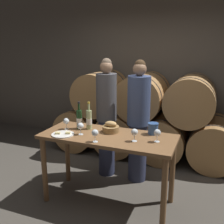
# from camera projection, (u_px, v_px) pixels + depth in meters

# --- Properties ---
(ground_plane) EXTENTS (10.00, 10.00, 0.00)m
(ground_plane) POSITION_uv_depth(u_px,v_px,m) (108.00, 201.00, 3.31)
(ground_plane) COLOR #4C473F
(stone_wall_back) EXTENTS (10.00, 0.12, 3.20)m
(stone_wall_back) POSITION_uv_depth(u_px,v_px,m) (153.00, 62.00, 4.88)
(stone_wall_back) COLOR #60594F
(stone_wall_back) RESTS_ON ground_plane
(barrel_stack) EXTENTS (3.13, 0.97, 1.45)m
(barrel_stack) POSITION_uv_depth(u_px,v_px,m) (143.00, 118.00, 4.57)
(barrel_stack) COLOR #A87A47
(barrel_stack) RESTS_ON ground_plane
(tasting_table) EXTENTS (1.59, 0.66, 0.88)m
(tasting_table) POSITION_uv_depth(u_px,v_px,m) (108.00, 145.00, 3.12)
(tasting_table) COLOR brown
(tasting_table) RESTS_ON ground_plane
(person_left) EXTENTS (0.29, 0.29, 1.73)m
(person_left) POSITION_uv_depth(u_px,v_px,m) (106.00, 117.00, 3.79)
(person_left) COLOR #2D334C
(person_left) RESTS_ON ground_plane
(person_right) EXTENTS (0.31, 0.31, 1.72)m
(person_right) POSITION_uv_depth(u_px,v_px,m) (138.00, 121.00, 3.63)
(person_right) COLOR #2D334C
(person_right) RESTS_ON ground_plane
(wine_bottle_red) EXTENTS (0.07, 0.07, 0.35)m
(wine_bottle_red) POSITION_uv_depth(u_px,v_px,m) (79.00, 119.00, 3.30)
(wine_bottle_red) COLOR #193819
(wine_bottle_red) RESTS_ON tasting_table
(wine_bottle_white) EXTENTS (0.07, 0.07, 0.35)m
(wine_bottle_white) POSITION_uv_depth(u_px,v_px,m) (89.00, 120.00, 3.28)
(wine_bottle_white) COLOR #ADBC7F
(wine_bottle_white) RESTS_ON tasting_table
(blue_crock) EXTENTS (0.13, 0.13, 0.14)m
(blue_crock) POSITION_uv_depth(u_px,v_px,m) (153.00, 128.00, 3.10)
(blue_crock) COLOR #335693
(blue_crock) RESTS_ON tasting_table
(bread_basket) EXTENTS (0.20, 0.20, 0.14)m
(bread_basket) POSITION_uv_depth(u_px,v_px,m) (111.00, 128.00, 3.18)
(bread_basket) COLOR olive
(bread_basket) RESTS_ON tasting_table
(cheese_plate) EXTENTS (0.27, 0.27, 0.04)m
(cheese_plate) POSITION_uv_depth(u_px,v_px,m) (63.00, 134.00, 3.09)
(cheese_plate) COLOR white
(cheese_plate) RESTS_ON tasting_table
(wine_glass_far_left) EXTENTS (0.08, 0.08, 0.14)m
(wine_glass_far_left) POSITION_uv_depth(u_px,v_px,m) (66.00, 121.00, 3.28)
(wine_glass_far_left) COLOR white
(wine_glass_far_left) RESTS_ON tasting_table
(wine_glass_left) EXTENTS (0.08, 0.08, 0.14)m
(wine_glass_left) POSITION_uv_depth(u_px,v_px,m) (80.00, 126.00, 3.08)
(wine_glass_left) COLOR white
(wine_glass_left) RESTS_ON tasting_table
(wine_glass_center) EXTENTS (0.08, 0.08, 0.14)m
(wine_glass_center) POSITION_uv_depth(u_px,v_px,m) (95.00, 133.00, 2.85)
(wine_glass_center) COLOR white
(wine_glass_center) RESTS_ON tasting_table
(wine_glass_right) EXTENTS (0.08, 0.08, 0.14)m
(wine_glass_right) POSITION_uv_depth(u_px,v_px,m) (135.00, 132.00, 2.87)
(wine_glass_right) COLOR white
(wine_glass_right) RESTS_ON tasting_table
(wine_glass_far_right) EXTENTS (0.08, 0.08, 0.14)m
(wine_glass_far_right) POSITION_uv_depth(u_px,v_px,m) (157.00, 133.00, 2.85)
(wine_glass_far_right) COLOR white
(wine_glass_far_right) RESTS_ON tasting_table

